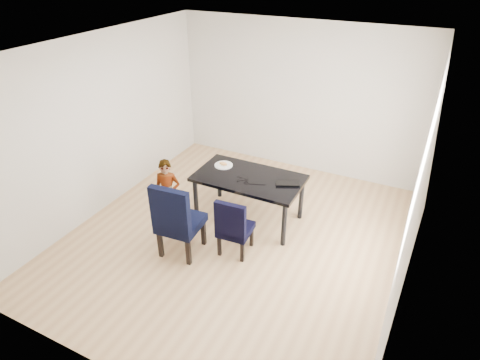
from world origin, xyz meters
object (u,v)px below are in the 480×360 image
at_px(chair_right, 236,225).
at_px(plate, 224,165).
at_px(dining_table, 249,198).
at_px(child, 168,193).
at_px(laptop, 288,182).
at_px(chair_left, 180,217).

xyz_separation_m(chair_right, plate, (-0.67, 0.92, 0.31)).
bearing_deg(dining_table, child, -147.59).
bearing_deg(laptop, plate, -27.04).
bearing_deg(dining_table, plate, 164.42).
height_order(chair_left, laptop, chair_left).
bearing_deg(chair_right, dining_table, 98.42).
distance_m(plate, laptop, 1.08).
bearing_deg(child, dining_table, 10.97).
bearing_deg(dining_table, laptop, 8.79).
bearing_deg(plate, chair_left, -89.71).
relative_size(child, laptop, 3.10).
relative_size(chair_left, laptop, 3.24).
bearing_deg(laptop, chair_left, 23.64).
bearing_deg(chair_right, laptop, 61.05).
bearing_deg(plate, dining_table, -15.58).
bearing_deg(laptop, chair_right, 40.69).
relative_size(chair_right, child, 0.82).
distance_m(chair_left, chair_right, 0.75).
distance_m(chair_right, child, 1.21).
distance_m(chair_left, child, 0.69).
bearing_deg(dining_table, chair_right, -77.63).
height_order(plate, laptop, laptop).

